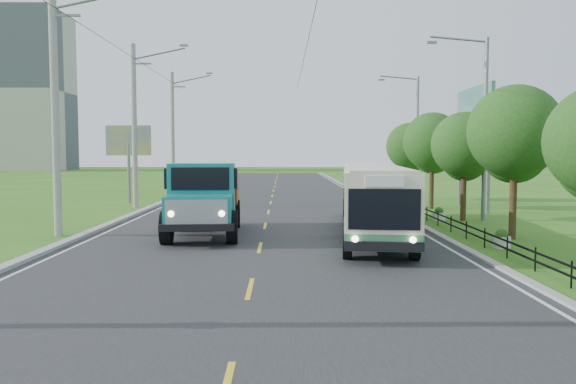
{
  "coord_description": "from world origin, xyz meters",
  "views": [
    {
      "loc": [
        0.81,
        -13.69,
        3.37
      ],
      "look_at": [
        1.01,
        7.36,
        1.9
      ],
      "focal_mm": 35.0,
      "sensor_mm": 36.0,
      "label": 1
    }
  ],
  "objects_px": {
    "pole_near": "(56,110)",
    "tree_third": "(515,137)",
    "streetlight_mid": "(482,122)",
    "tree_fifth": "(432,145)",
    "streetlight_far": "(415,132)",
    "planter_mid": "(439,215)",
    "billboard_left": "(129,145)",
    "tree_back": "(410,149)",
    "pole_far": "(173,132)",
    "bus": "(372,194)",
    "dump_truck": "(205,194)",
    "planter_near": "(501,240)",
    "planter_far": "(404,201)",
    "tree_fourth": "(465,149)",
    "pole_mid": "(135,125)",
    "billboard_right": "(474,120)"
  },
  "relations": [
    {
      "from": "planter_mid",
      "to": "planter_far",
      "type": "bearing_deg",
      "value": 90.0
    },
    {
      "from": "tree_fifth",
      "to": "bus",
      "type": "relative_size",
      "value": 0.4
    },
    {
      "from": "streetlight_mid",
      "to": "billboard_left",
      "type": "bearing_deg",
      "value": 153.6
    },
    {
      "from": "dump_truck",
      "to": "streetlight_mid",
      "type": "bearing_deg",
      "value": 16.6
    },
    {
      "from": "pole_mid",
      "to": "streetlight_far",
      "type": "xyz_separation_m",
      "value": [
        18.9,
        7.0,
        -0.19
      ]
    },
    {
      "from": "planter_mid",
      "to": "billboard_left",
      "type": "distance_m",
      "value": 20.99
    },
    {
      "from": "billboard_right",
      "to": "pole_far",
      "type": "bearing_deg",
      "value": 147.7
    },
    {
      "from": "tree_fourth",
      "to": "planter_far",
      "type": "relative_size",
      "value": 8.06
    },
    {
      "from": "planter_near",
      "to": "billboard_left",
      "type": "relative_size",
      "value": 0.13
    },
    {
      "from": "planter_far",
      "to": "dump_truck",
      "type": "bearing_deg",
      "value": -130.87
    },
    {
      "from": "pole_near",
      "to": "tree_third",
      "type": "relative_size",
      "value": 1.67
    },
    {
      "from": "pole_mid",
      "to": "bus",
      "type": "distance_m",
      "value": 17.47
    },
    {
      "from": "streetlight_mid",
      "to": "tree_fifth",
      "type": "bearing_deg",
      "value": 97.29
    },
    {
      "from": "dump_truck",
      "to": "planter_near",
      "type": "bearing_deg",
      "value": -19.92
    },
    {
      "from": "tree_fourth",
      "to": "planter_near",
      "type": "height_order",
      "value": "tree_fourth"
    },
    {
      "from": "streetlight_mid",
      "to": "planter_far",
      "type": "xyz_separation_m",
      "value": [
        -2.04,
        8.0,
        -4.62
      ]
    },
    {
      "from": "planter_near",
      "to": "planter_far",
      "type": "height_order",
      "value": "same"
    },
    {
      "from": "pole_near",
      "to": "bus",
      "type": "bearing_deg",
      "value": 2.76
    },
    {
      "from": "pole_mid",
      "to": "tree_fourth",
      "type": "relative_size",
      "value": 1.85
    },
    {
      "from": "tree_back",
      "to": "dump_truck",
      "type": "distance_m",
      "value": 20.93
    },
    {
      "from": "tree_fifth",
      "to": "planter_far",
      "type": "xyz_separation_m",
      "value": [
        -1.26,
        1.86,
        -3.57
      ]
    },
    {
      "from": "streetlight_far",
      "to": "planter_mid",
      "type": "height_order",
      "value": "streetlight_far"
    },
    {
      "from": "streetlight_mid",
      "to": "bus",
      "type": "relative_size",
      "value": 0.62
    },
    {
      "from": "streetlight_mid",
      "to": "planter_near",
      "type": "relative_size",
      "value": 13.54
    },
    {
      "from": "planter_mid",
      "to": "planter_near",
      "type": "bearing_deg",
      "value": -90.0
    },
    {
      "from": "pole_far",
      "to": "bus",
      "type": "relative_size",
      "value": 0.69
    },
    {
      "from": "bus",
      "to": "dump_truck",
      "type": "bearing_deg",
      "value": -171.12
    },
    {
      "from": "pole_near",
      "to": "tree_fifth",
      "type": "bearing_deg",
      "value": 31.59
    },
    {
      "from": "planter_mid",
      "to": "bus",
      "type": "xyz_separation_m",
      "value": [
        -4.06,
        -4.38,
        1.38
      ]
    },
    {
      "from": "streetlight_mid",
      "to": "planter_near",
      "type": "distance_m",
      "value": 9.46
    },
    {
      "from": "tree_third",
      "to": "tree_fifth",
      "type": "xyz_separation_m",
      "value": [
        -0.0,
        12.0,
        -0.13
      ]
    },
    {
      "from": "planter_mid",
      "to": "billboard_right",
      "type": "xyz_separation_m",
      "value": [
        3.7,
        6.0,
        5.06
      ]
    },
    {
      "from": "tree_back",
      "to": "planter_near",
      "type": "xyz_separation_m",
      "value": [
        -1.26,
        -20.14,
        -3.37
      ]
    },
    {
      "from": "tree_third",
      "to": "planter_mid",
      "type": "bearing_deg",
      "value": 102.1
    },
    {
      "from": "planter_far",
      "to": "pole_far",
      "type": "bearing_deg",
      "value": 146.88
    },
    {
      "from": "pole_near",
      "to": "billboard_left",
      "type": "height_order",
      "value": "pole_near"
    },
    {
      "from": "pole_far",
      "to": "planter_far",
      "type": "bearing_deg",
      "value": -33.12
    },
    {
      "from": "streetlight_far",
      "to": "bus",
      "type": "xyz_separation_m",
      "value": [
        -6.11,
        -18.38,
        -3.23
      ]
    },
    {
      "from": "planter_near",
      "to": "planter_mid",
      "type": "height_order",
      "value": "same"
    },
    {
      "from": "streetlight_mid",
      "to": "planter_mid",
      "type": "height_order",
      "value": "streetlight_mid"
    },
    {
      "from": "pole_far",
      "to": "streetlight_mid",
      "type": "relative_size",
      "value": 1.1
    },
    {
      "from": "streetlight_mid",
      "to": "pole_near",
      "type": "bearing_deg",
      "value": -165.19
    },
    {
      "from": "tree_fifth",
      "to": "streetlight_mid",
      "type": "distance_m",
      "value": 6.28
    },
    {
      "from": "pole_near",
      "to": "bus",
      "type": "xyz_separation_m",
      "value": [
        12.8,
        0.62,
        -3.42
      ]
    },
    {
      "from": "pole_far",
      "to": "billboard_left",
      "type": "xyz_separation_m",
      "value": [
        -1.24,
        -9.0,
        -1.23
      ]
    },
    {
      "from": "tree_back",
      "to": "streetlight_mid",
      "type": "xyz_separation_m",
      "value": [
        0.79,
        -12.14,
        1.25
      ]
    },
    {
      "from": "bus",
      "to": "dump_truck",
      "type": "distance_m",
      "value": 6.94
    },
    {
      "from": "billboard_left",
      "to": "tree_back",
      "type": "bearing_deg",
      "value": 6.31
    },
    {
      "from": "tree_third",
      "to": "tree_back",
      "type": "distance_m",
      "value": 18.0
    },
    {
      "from": "pole_far",
      "to": "streetlight_far",
      "type": "xyz_separation_m",
      "value": [
        18.9,
        -5.0,
        -0.19
      ]
    }
  ]
}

